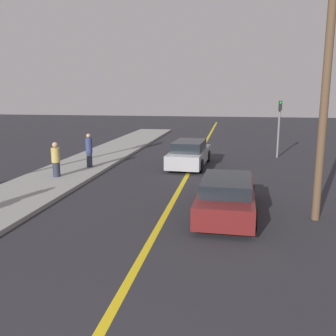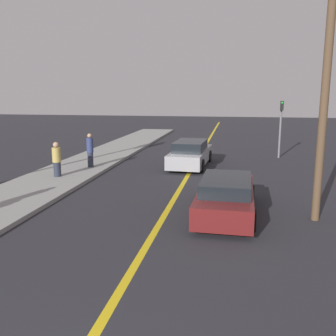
{
  "view_description": "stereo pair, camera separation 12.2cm",
  "coord_description": "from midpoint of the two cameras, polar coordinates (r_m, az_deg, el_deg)",
  "views": [
    {
      "loc": [
        2.02,
        -2.32,
        3.85
      ],
      "look_at": [
        -0.28,
        11.14,
        1.1
      ],
      "focal_mm": 40.0,
      "sensor_mm": 36.0,
      "label": 1
    },
    {
      "loc": [
        2.14,
        -2.3,
        3.85
      ],
      "look_at": [
        -0.28,
        11.14,
        1.1
      ],
      "focal_mm": 40.0,
      "sensor_mm": 36.0,
      "label": 2
    }
  ],
  "objects": [
    {
      "name": "road_center_line",
      "position": [
        20.78,
        3.79,
        0.7
      ],
      "size": [
        0.2,
        60.0,
        0.01
      ],
      "color": "gold",
      "rests_on": "ground_plane"
    },
    {
      "name": "sidewalk_left",
      "position": [
        21.89,
        -11.34,
        1.24
      ],
      "size": [
        3.2,
        35.57,
        0.15
      ],
      "color": "gray",
      "rests_on": "ground_plane"
    },
    {
      "name": "traffic_light",
      "position": [
        23.25,
        16.43,
        6.67
      ],
      "size": [
        0.18,
        0.4,
        3.38
      ],
      "color": "slate",
      "rests_on": "ground_plane"
    },
    {
      "name": "pedestrian_by_sign",
      "position": [
        19.25,
        -12.12,
        2.64
      ],
      "size": [
        0.34,
        0.34,
        1.7
      ],
      "color": "#282D3D",
      "rests_on": "sidewalk_left"
    },
    {
      "name": "utility_pole",
      "position": [
        11.93,
        22.37,
        7.98
      ],
      "size": [
        0.24,
        0.24,
        6.63
      ],
      "color": "brown",
      "rests_on": "ground_plane"
    },
    {
      "name": "car_near_right_lane",
      "position": [
        12.16,
        8.61,
        -4.17
      ],
      "size": [
        1.93,
        4.68,
        1.24
      ],
      "rotation": [
        0.0,
        0.0,
        -0.03
      ],
      "color": "maroon",
      "rests_on": "ground_plane"
    },
    {
      "name": "car_ahead_center",
      "position": [
        19.91,
        3.11,
        2.17
      ],
      "size": [
        2.03,
        4.84,
        1.37
      ],
      "rotation": [
        0.0,
        0.0,
        -0.05
      ],
      "color": "#9E9EA3",
      "rests_on": "ground_plane"
    },
    {
      "name": "pedestrian_far_standing",
      "position": [
        17.42,
        -16.91,
        1.22
      ],
      "size": [
        0.38,
        0.38,
        1.56
      ],
      "color": "#282D3D",
      "rests_on": "sidewalk_left"
    }
  ]
}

